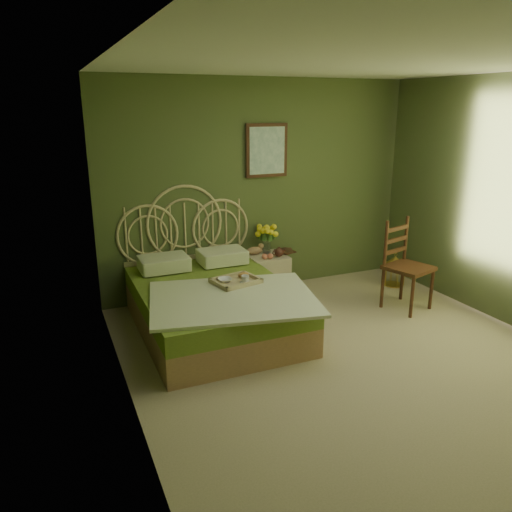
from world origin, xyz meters
name	(u,v)px	position (x,y,z in m)	size (l,w,h in m)	color
floor	(359,365)	(0.00, 0.00, 0.00)	(4.50, 4.50, 0.00)	tan
ceiling	(379,60)	(0.00, 0.00, 2.60)	(4.50, 4.50, 0.00)	silver
wall_back	(260,188)	(0.00, 2.25, 1.30)	(4.00, 4.00, 0.00)	#505B30
wall_left	(125,253)	(-2.00, 0.00, 1.30)	(4.50, 4.50, 0.00)	#505B30
wall_art	(267,150)	(0.07, 2.22, 1.75)	(0.54, 0.04, 0.64)	#37230F
bed	(212,301)	(-0.97, 1.29, 0.30)	(1.76, 2.23, 1.38)	tan
nightstand	(267,267)	(-0.02, 2.00, 0.34)	(0.46, 0.47, 0.93)	beige
chair	(404,259)	(1.27, 1.00, 0.58)	(0.57, 0.57, 1.04)	#37230F
birdcage	(394,271)	(1.65, 1.61, 0.19)	(0.26, 0.26, 0.39)	gold
book_lower	(279,252)	(0.15, 2.00, 0.52)	(0.18, 0.24, 0.02)	#381E0F
book_upper	(279,251)	(0.15, 2.00, 0.53)	(0.17, 0.23, 0.02)	#472819
cereal_bowl	(225,280)	(-0.85, 1.20, 0.55)	(0.14, 0.14, 0.04)	white
coffee_cup	(245,279)	(-0.67, 1.09, 0.57)	(0.08, 0.08, 0.08)	white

